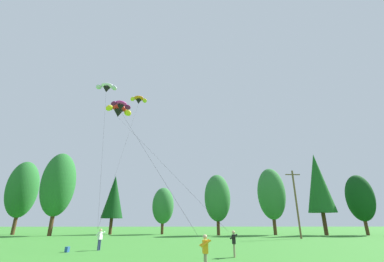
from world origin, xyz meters
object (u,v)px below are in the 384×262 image
object	(u,v)px
kite_flyer_mid	(205,250)
parafoil_kite_low_white	(107,88)
utility_pole	(296,201)
parafoil_kite_high_orange	(139,100)
backpack	(67,249)
parafoil_kite_mid_magenta	(121,106)
kite_flyer_far	(234,241)
parafoil_kite_far_red_yellow	(119,111)
kite_flyer_near	(100,237)

from	to	relation	value
kite_flyer_mid	parafoil_kite_low_white	xyz separation A→B (m)	(-12.47, 18.37, 19.29)
utility_pole	parafoil_kite_high_orange	bearing A→B (deg)	170.35
backpack	kite_flyer_mid	bearing A→B (deg)	-121.49
utility_pole	parafoil_kite_mid_magenta	world-z (taller)	parafoil_kite_mid_magenta
kite_flyer_far	parafoil_kite_high_orange	xyz separation A→B (m)	(-12.22, 22.83, 22.37)
kite_flyer_far	parafoil_kite_mid_magenta	bearing A→B (deg)	138.24
kite_flyer_mid	parafoil_kite_low_white	size ratio (longest dim) A/B	0.09
parafoil_kite_high_orange	backpack	xyz separation A→B (m)	(-0.50, -19.57, -23.16)
parafoil_kite_high_orange	backpack	size ratio (longest dim) A/B	56.24
utility_pole	parafoil_kite_far_red_yellow	xyz separation A→B (m)	(-25.63, -5.07, 11.89)
kite_flyer_far	parafoil_kite_far_red_yellow	xyz separation A→B (m)	(-12.92, 13.52, 15.91)
parafoil_kite_high_orange	parafoil_kite_mid_magenta	distance (m)	14.17
utility_pole	parafoil_kite_mid_magenta	xyz separation A→B (m)	(-24.54, -8.04, 11.28)
utility_pole	parafoil_kite_high_orange	world-z (taller)	parafoil_kite_high_orange
parafoil_kite_mid_magenta	parafoil_kite_low_white	size ratio (longest dim) A/B	0.88
kite_flyer_far	backpack	world-z (taller)	kite_flyer_far
parafoil_kite_mid_magenta	parafoil_kite_far_red_yellow	world-z (taller)	parafoil_kite_far_red_yellow
kite_flyer_far	kite_flyer_mid	bearing A→B (deg)	-113.90
kite_flyer_near	parafoil_kite_mid_magenta	xyz separation A→B (m)	(-1.18, 6.02, 15.30)
kite_flyer_near	parafoil_kite_low_white	xyz separation A→B (m)	(-4.19, 8.48, 19.29)
kite_flyer_far	backpack	xyz separation A→B (m)	(-12.72, 3.26, -0.80)
utility_pole	kite_flyer_near	world-z (taller)	utility_pole
kite_flyer_near	kite_flyer_mid	size ratio (longest dim) A/B	1.00
parafoil_kite_high_orange	kite_flyer_far	bearing A→B (deg)	-61.84
kite_flyer_far	parafoil_kite_low_white	world-z (taller)	parafoil_kite_low_white
kite_flyer_mid	kite_flyer_far	bearing A→B (deg)	66.10
parafoil_kite_high_orange	parafoil_kite_mid_magenta	world-z (taller)	parafoil_kite_high_orange
kite_flyer_near	backpack	bearing A→B (deg)	-148.36
kite_flyer_mid	backpack	xyz separation A→B (m)	(-10.35, 8.61, -0.80)
parafoil_kite_far_red_yellow	parafoil_kite_low_white	world-z (taller)	parafoil_kite_low_white
kite_flyer_near	backpack	xyz separation A→B (m)	(-2.07, -1.28, -0.80)
kite_flyer_far	parafoil_kite_low_white	xyz separation A→B (m)	(-14.84, 13.02, 19.29)
kite_flyer_mid	parafoil_kite_far_red_yellow	bearing A→B (deg)	119.20
parafoil_kite_mid_magenta	kite_flyer_near	bearing A→B (deg)	-78.90
parafoil_kite_high_orange	parafoil_kite_far_red_yellow	bearing A→B (deg)	-94.28
utility_pole	kite_flyer_far	world-z (taller)	utility_pole
utility_pole	parafoil_kite_far_red_yellow	size ratio (longest dim) A/B	0.58
kite_flyer_near	parafoil_kite_far_red_yellow	bearing A→B (deg)	104.18
kite_flyer_mid	parafoil_kite_mid_magenta	distance (m)	24.01
parafoil_kite_far_red_yellow	backpack	xyz separation A→B (m)	(0.20, -10.26, -16.71)
kite_flyer_far	parafoil_kite_far_red_yellow	distance (m)	24.55
kite_flyer_far	parafoil_kite_high_orange	distance (m)	34.22
kite_flyer_mid	utility_pole	bearing A→B (deg)	57.79
parafoil_kite_high_orange	parafoil_kite_low_white	bearing A→B (deg)	-104.93
parafoil_kite_low_white	backpack	world-z (taller)	parafoil_kite_low_white
backpack	parafoil_kite_low_white	bearing A→B (deg)	20.53
kite_flyer_near	parafoil_kite_high_orange	bearing A→B (deg)	94.92
utility_pole	parafoil_kite_mid_magenta	size ratio (longest dim) A/B	0.56
parafoil_kite_high_orange	backpack	world-z (taller)	parafoil_kite_high_orange
utility_pole	kite_flyer_mid	size ratio (longest dim) A/B	5.63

